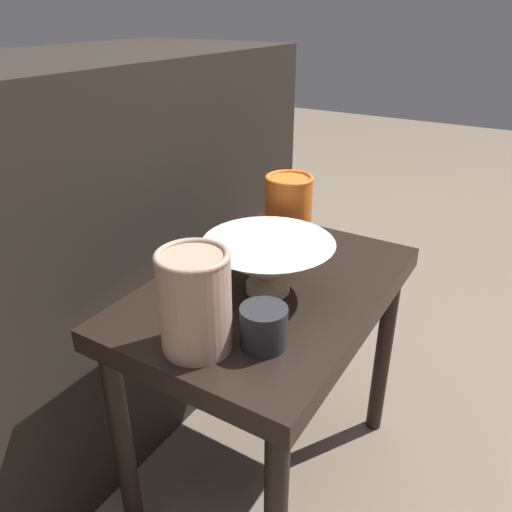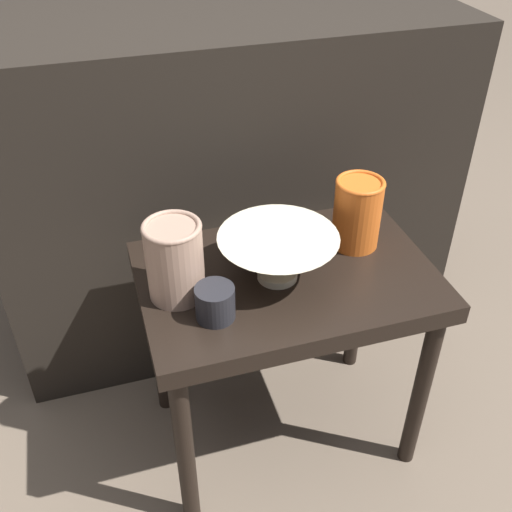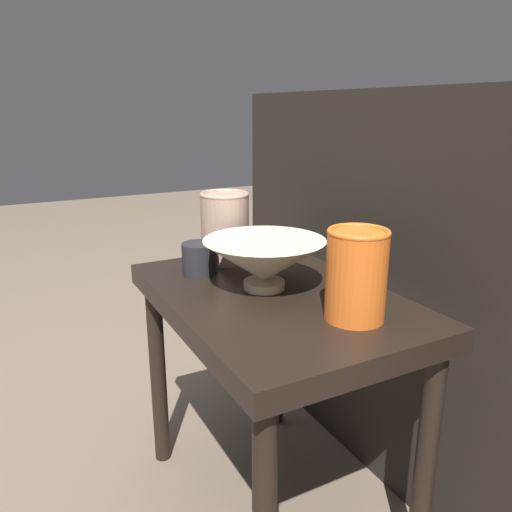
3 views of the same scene
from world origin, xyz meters
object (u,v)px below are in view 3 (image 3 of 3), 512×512
Objects in this scene: bowl at (264,261)px; vase_textured_left at (227,226)px; vase_colorful_right at (356,273)px; cup at (199,258)px.

bowl is 0.20m from vase_textured_left.
cup is at bearing -157.64° from vase_colorful_right.
bowl is at bearing -161.94° from vase_colorful_right.
bowl is 3.21× the size of cup.
vase_colorful_right is 2.10× the size of cup.
vase_colorful_right reaches higher than cup.
vase_textured_left is at bearing -172.67° from vase_colorful_right.
vase_textured_left is 0.11m from cup.
cup is (-0.14, -0.07, -0.02)m from bowl.
vase_textured_left reaches higher than vase_colorful_right.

